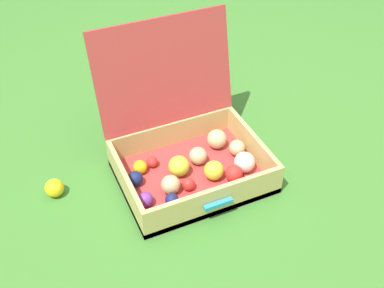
# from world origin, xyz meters

# --- Properties ---
(ground_plane) EXTENTS (16.00, 16.00, 0.00)m
(ground_plane) POSITION_xyz_m (0.00, 0.00, 0.00)
(ground_plane) COLOR #3D7A2D
(open_suitcase) EXTENTS (0.55, 0.56, 0.55)m
(open_suitcase) POSITION_xyz_m (0.08, 0.08, 0.11)
(open_suitcase) COLOR #B23838
(open_suitcase) RESTS_ON ground
(stray_ball_on_grass) EXTENTS (0.07, 0.07, 0.07)m
(stray_ball_on_grass) POSITION_xyz_m (-0.43, 0.15, 0.04)
(stray_ball_on_grass) COLOR yellow
(stray_ball_on_grass) RESTS_ON ground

